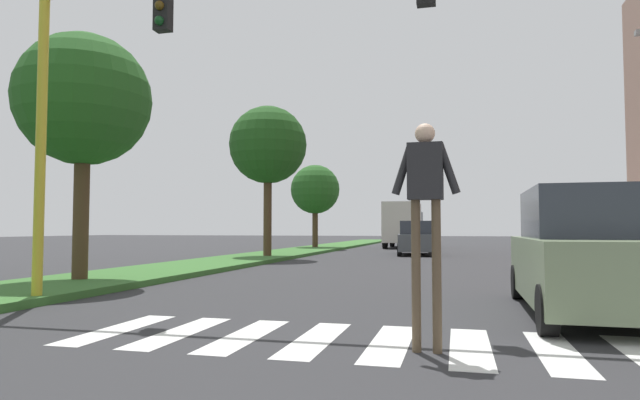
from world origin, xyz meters
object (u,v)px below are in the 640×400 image
sedan_distant (410,236)px  tree_mid (84,101)px  truck_box_delivery (403,224)px  pedestrian_performer (426,199)px  suv_crossing (588,255)px  tree_far (268,146)px  sedan_midblock (416,239)px  traffic_light_gantry (159,53)px  tree_distant (315,190)px

sedan_distant → tree_mid: bearing=-100.0°
sedan_distant → truck_box_delivery: bearing=-94.5°
pedestrian_performer → suv_crossing: bearing=54.1°
tree_far → sedan_distant: (4.69, 18.42, -4.25)m
sedan_distant → pedestrian_performer: bearing=-85.0°
tree_far → sedan_distant: size_ratio=1.61×
tree_far → sedan_midblock: 9.18m
tree_mid → pedestrian_performer: (8.31, -5.06, -2.73)m
traffic_light_gantry → suv_crossing: (6.86, 1.05, -3.40)m
tree_far → tree_mid: bearing=-92.8°
traffic_light_gantry → truck_box_delivery: (1.29, 30.05, -2.69)m
traffic_light_gantry → truck_box_delivery: size_ratio=1.31×
tree_far → traffic_light_gantry: (3.18, -14.44, -0.68)m
traffic_light_gantry → pedestrian_performer: size_ratio=3.26×
sedan_midblock → truck_box_delivery: (-1.58, 10.14, 0.84)m
suv_crossing → sedan_midblock: suv_crossing is taller
sedan_distant → truck_box_delivery: truck_box_delivery is taller
tree_distant → pedestrian_performer: tree_distant is taller
sedan_midblock → sedan_distant: sedan_midblock is taller
sedan_midblock → sedan_distant: bearing=96.0°
suv_crossing → sedan_distant: 32.26m
pedestrian_performer → sedan_distant: pedestrian_performer is taller
sedan_midblock → sedan_distant: 13.02m
traffic_light_gantry → pedestrian_performer: bearing=-25.0°
tree_distant → tree_far: bearing=-86.1°
tree_distant → suv_crossing: bearing=-66.3°
traffic_light_gantry → sedan_midblock: size_ratio=1.74×
tree_distant → sedan_midblock: 9.41m
pedestrian_performer → truck_box_delivery: truck_box_delivery is taller
traffic_light_gantry → sedan_midblock: traffic_light_gantry is taller
tree_mid → traffic_light_gantry: bearing=-38.0°
truck_box_delivery → suv_crossing: bearing=-79.1°
tree_distant → pedestrian_performer: 29.13m
tree_distant → traffic_light_gantry: (3.95, -25.64, 0.49)m
pedestrian_performer → truck_box_delivery: size_ratio=0.40×
sedan_distant → truck_box_delivery: 2.95m
tree_far → sedan_distant: bearing=75.7°
tree_far → tree_distant: tree_far is taller
tree_distant → sedan_distant: 9.56m
tree_mid → tree_far: 11.54m
tree_distant → sedan_distant: size_ratio=1.29×
pedestrian_performer → truck_box_delivery: 32.34m
tree_mid → traffic_light_gantry: traffic_light_gantry is taller
tree_far → traffic_light_gantry: bearing=-77.6°
tree_mid → sedan_distant: 30.61m
sedan_midblock → tree_far: bearing=-137.9°
suv_crossing → tree_distant: bearing=113.7°
tree_distant → tree_mid: bearing=-89.5°
tree_distant → sedan_midblock: bearing=-40.1°
suv_crossing → sedan_distant: size_ratio=1.12×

